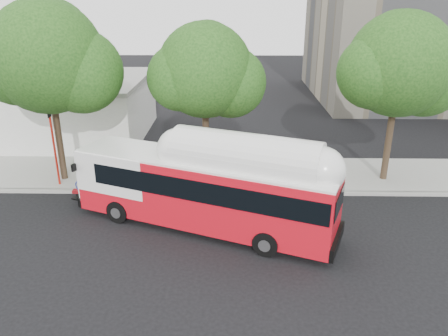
# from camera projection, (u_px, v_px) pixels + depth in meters

# --- Properties ---
(ground) EXTENTS (120.00, 120.00, 0.00)m
(ground) POSITION_uv_depth(u_px,v_px,m) (221.00, 231.00, 19.45)
(ground) COLOR black
(ground) RESTS_ON ground
(sidewalk) EXTENTS (60.00, 5.00, 0.15)m
(sidewalk) POSITION_uv_depth(u_px,v_px,m) (224.00, 174.00, 25.46)
(sidewalk) COLOR gray
(sidewalk) RESTS_ON ground
(curb_strip) EXTENTS (60.00, 0.30, 0.15)m
(curb_strip) POSITION_uv_depth(u_px,v_px,m) (223.00, 192.00, 23.04)
(curb_strip) COLOR gray
(curb_strip) RESTS_ON ground
(red_curb_segment) EXTENTS (10.00, 0.32, 0.16)m
(red_curb_segment) POSITION_uv_depth(u_px,v_px,m) (167.00, 192.00, 23.09)
(red_curb_segment) COLOR maroon
(red_curb_segment) RESTS_ON ground
(street_tree_left) EXTENTS (6.67, 5.80, 9.74)m
(street_tree_left) POSITION_uv_depth(u_px,v_px,m) (57.00, 62.00, 22.31)
(street_tree_left) COLOR #2D2116
(street_tree_left) RESTS_ON ground
(street_tree_mid) EXTENTS (5.75, 5.00, 8.62)m
(street_tree_mid) POSITION_uv_depth(u_px,v_px,m) (213.00, 74.00, 22.89)
(street_tree_mid) COLOR #2D2116
(street_tree_mid) RESTS_ON ground
(street_tree_right) EXTENTS (6.21, 5.40, 9.18)m
(street_tree_right) POSITION_uv_depth(u_px,v_px,m) (407.00, 69.00, 22.41)
(street_tree_right) COLOR #2D2116
(street_tree_right) RESTS_ON ground
(low_commercial_bldg) EXTENTS (16.20, 10.20, 4.25)m
(low_commercial_bldg) POSITION_uv_depth(u_px,v_px,m) (35.00, 107.00, 31.89)
(low_commercial_bldg) COLOR silver
(low_commercial_bldg) RESTS_ON ground
(transit_bus) EXTENTS (12.49, 6.72, 3.72)m
(transit_bus) POSITION_uv_depth(u_px,v_px,m) (205.00, 192.00, 19.16)
(transit_bus) COLOR red
(transit_bus) RESTS_ON ground
(signal_pole) EXTENTS (0.12, 0.39, 4.16)m
(signal_pole) POSITION_uv_depth(u_px,v_px,m) (55.00, 150.00, 23.15)
(signal_pole) COLOR red
(signal_pole) RESTS_ON ground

